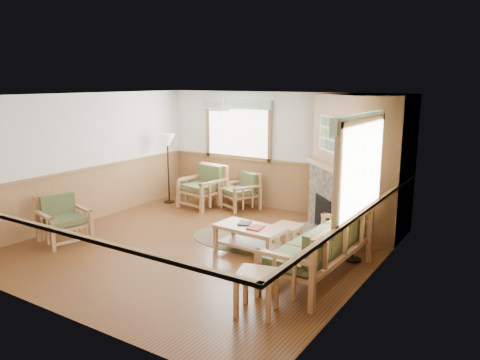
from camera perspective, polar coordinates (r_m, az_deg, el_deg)
The scene contains 24 objects.
floor at distance 8.60m, azimuth -4.81°, elevation -8.07°, with size 6.00×6.00×0.01m, color brown.
ceiling at distance 8.08m, azimuth -5.15°, elevation 10.24°, with size 6.00×6.00×0.01m, color white.
wall_back at distance 10.73m, azimuth 4.84°, elevation 3.45°, with size 6.00×0.02×2.70m, color white.
wall_front at distance 6.20m, azimuth -22.13°, elevation -3.79°, with size 6.00×0.02×2.70m, color white.
wall_left at distance 10.32m, azimuth -18.32°, elevation 2.53°, with size 0.02×6.00×2.70m, color white.
wall_right at distance 6.87m, azimuth 15.30°, elevation -1.84°, with size 0.02×6.00×2.70m, color white.
wainscot at distance 8.43m, azimuth -4.88°, elevation -4.52°, with size 6.00×6.00×1.10m, color olive, non-canonical shape.
fireplace at distance 9.07m, azimuth 13.51°, elevation 1.56°, with size 2.20×2.20×2.70m, color olive, non-canonical shape.
window_back at distance 11.14m, azimuth -0.23°, elevation 9.90°, with size 1.90×0.16×1.50m, color white, non-canonical shape.
window_right at distance 6.52m, azimuth 15.00°, elevation 7.96°, with size 0.16×1.90×1.50m, color white, non-canonical shape.
ceiling_fan at distance 8.15m, azimuth -2.14°, elevation 10.02°, with size 1.24×1.24×0.36m, color white, non-canonical shape.
sofa at distance 7.19m, azimuth 9.61°, elevation -8.00°, with size 0.90×2.19×1.01m, color #AE7E51, non-canonical shape.
armchair_back_left at distance 11.06m, azimuth -4.62°, elevation -0.81°, with size 0.88×0.88×0.99m, color #AE7E51, non-canonical shape.
armchair_back_right at distance 10.91m, azimuth -0.06°, elevation -1.33°, with size 0.75×0.75×0.85m, color #AE7E51, non-canonical shape.
armchair_left at distance 9.24m, azimuth -20.67°, elevation -4.52°, with size 0.78×0.78×0.88m, color #AE7E51, non-canonical shape.
coffee_table at distance 8.18m, azimuth 1.19°, elevation -7.27°, with size 1.20×0.60×0.48m, color #AE7E51, non-canonical shape.
end_table_chairs at distance 11.21m, azimuth -2.05°, elevation -1.89°, with size 0.44×0.42×0.49m, color #AE7E51, non-canonical shape.
end_table_sofa at distance 6.18m, azimuth 2.03°, elevation -13.54°, with size 0.50×0.48×0.56m, color #AE7E51, non-canonical shape.
footstool at distance 8.49m, azimuth 5.79°, elevation -6.83°, with size 0.48×0.48×0.42m, color #AE7E51, non-canonical shape.
braided_rug at distance 8.92m, azimuth -0.08°, elevation -7.21°, with size 1.94×1.94×0.01m, color brown.
floor_lamp_left at distance 11.50m, azimuth -8.73°, elevation 1.39°, with size 0.39×0.39×1.70m, color black, non-canonical shape.
floor_lamp_right at distance 7.88m, azimuth 13.86°, elevation -3.25°, with size 0.42×0.42×1.83m, color black, non-canonical shape.
book_red at distance 7.98m, azimuth 1.93°, elevation -5.73°, with size 0.22×0.30×0.03m, color maroon.
book_dark at distance 8.23m, azimuth 0.56°, elevation -5.21°, with size 0.20×0.27×0.03m, color black.
Camera 1 is at (4.94, -6.39, 2.95)m, focal length 35.00 mm.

